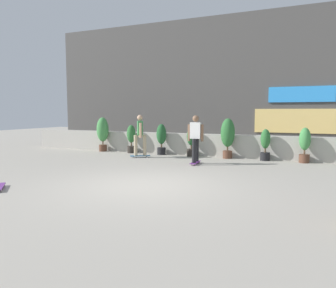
{
  "coord_description": "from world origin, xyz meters",
  "views": [
    {
      "loc": [
        3.76,
        -7.1,
        1.83
      ],
      "look_at": [
        0.0,
        1.5,
        0.9
      ],
      "focal_mm": 35.22,
      "sensor_mm": 36.0,
      "label": 1
    }
  ],
  "objects": [
    {
      "name": "ground_plane",
      "position": [
        0.0,
        0.0,
        0.0
      ],
      "size": [
        48.0,
        48.0,
        0.0
      ],
      "primitive_type": "plane",
      "color": "#A8A093"
    },
    {
      "name": "planter_wall",
      "position": [
        0.0,
        6.0,
        0.45
      ],
      "size": [
        18.0,
        0.4,
        0.9
      ],
      "primitive_type": "cube",
      "color": "#B2ADA3",
      "rests_on": "ground"
    },
    {
      "name": "building_backdrop",
      "position": [
        0.01,
        10.0,
        3.25
      ],
      "size": [
        20.0,
        2.08,
        6.5
      ],
      "color": "#4C4947",
      "rests_on": "ground"
    },
    {
      "name": "potted_plant_0",
      "position": [
        -5.05,
        5.55,
        0.91
      ],
      "size": [
        0.54,
        0.54,
        1.56
      ],
      "color": "brown",
      "rests_on": "ground"
    },
    {
      "name": "potted_plant_1",
      "position": [
        -3.54,
        5.55,
        0.67
      ],
      "size": [
        0.39,
        0.39,
        1.24
      ],
      "color": "#2D2823",
      "rests_on": "ground"
    },
    {
      "name": "potted_plant_2",
      "position": [
        -2.08,
        5.55,
        0.72
      ],
      "size": [
        0.42,
        0.42,
        1.3
      ],
      "color": "black",
      "rests_on": "ground"
    },
    {
      "name": "potted_plant_3",
      "position": [
        -0.73,
        5.55,
        0.62
      ],
      "size": [
        0.36,
        0.36,
        1.18
      ],
      "color": "#2D2823",
      "rests_on": "ground"
    },
    {
      "name": "potted_plant_4",
      "position": [
        0.77,
        5.55,
        0.92
      ],
      "size": [
        0.55,
        0.55,
        1.57
      ],
      "color": "brown",
      "rests_on": "ground"
    },
    {
      "name": "potted_plant_5",
      "position": [
        2.2,
        5.55,
        0.62
      ],
      "size": [
        0.36,
        0.36,
        1.18
      ],
      "color": "black",
      "rests_on": "ground"
    },
    {
      "name": "potted_plant_6",
      "position": [
        3.55,
        5.55,
        0.69
      ],
      "size": [
        0.4,
        0.4,
        1.26
      ],
      "color": "brown",
      "rests_on": "ground"
    },
    {
      "name": "skater_far_left",
      "position": [
        0.09,
        3.68,
        0.94
      ],
      "size": [
        0.56,
        0.81,
        1.7
      ],
      "color": "#72338C",
      "rests_on": "ground"
    },
    {
      "name": "skater_by_wall_left",
      "position": [
        -2.48,
        4.4,
        0.94
      ],
      "size": [
        0.77,
        0.61,
        1.7
      ],
      "color": "#266699",
      "rests_on": "ground"
    }
  ]
}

